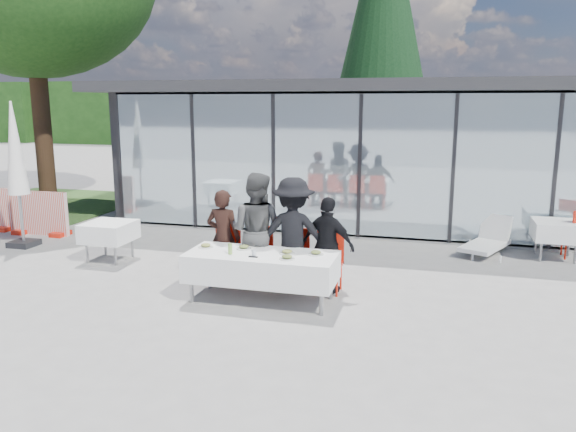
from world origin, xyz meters
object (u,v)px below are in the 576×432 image
object	(u,v)px
dining_table	(261,267)
diner_chair_c	(295,256)
diner_b	(256,230)
plate_c	(287,252)
spare_table_left	(109,232)
plate_b	(244,247)
plate_a	(206,246)
market_umbrella	(16,156)
lounger	(488,240)
diner_d	(328,246)
spare_table_right	(557,231)
diner_chair_b	(259,253)
folded_eyeglasses	(253,257)
juice_bottle	(230,249)
diner_chair_a	(226,251)
plate_extra	(287,257)
diner_a	(223,237)
conifer_tree	(383,15)
plate_d	(316,253)
diner_chair_d	(329,258)
diner_c	(293,234)

from	to	relation	value
dining_table	diner_chair_c	size ratio (longest dim) A/B	2.32
diner_b	plate_c	world-z (taller)	diner_b
spare_table_left	plate_b	bearing A→B (deg)	-21.28
dining_table	plate_a	xyz separation A→B (m)	(-0.94, 0.10, 0.24)
market_umbrella	lounger	bearing A→B (deg)	12.01
diner_d	plate_b	distance (m)	1.32
spare_table_right	diner_chair_b	bearing A→B (deg)	-149.55
folded_eyeglasses	juice_bottle	bearing A→B (deg)	167.60
diner_d	plate_c	distance (m)	0.76
juice_bottle	diner_chair_c	bearing A→B (deg)	49.94
diner_chair_a	plate_extra	world-z (taller)	diner_chair_a
plate_extra	spare_table_left	world-z (taller)	plate_extra
diner_a	diner_d	bearing A→B (deg)	-177.90
diner_d	juice_bottle	size ratio (longest dim) A/B	9.63
lounger	conifer_tree	world-z (taller)	conifer_tree
dining_table	plate_d	world-z (taller)	plate_d
juice_bottle	plate_b	bearing A→B (deg)	72.48
folded_eyeglasses	spare_table_right	world-z (taller)	folded_eyeglasses
plate_c	plate_a	bearing A→B (deg)	178.87
plate_d	conifer_tree	world-z (taller)	conifer_tree
spare_table_left	market_umbrella	size ratio (longest dim) A/B	0.29
plate_b	plate_extra	distance (m)	0.88
diner_chair_c	market_umbrella	xyz separation A→B (m)	(-6.16, 1.09, 1.35)
diner_a	spare_table_left	xyz separation A→B (m)	(-2.63, 0.75, -0.24)
diner_d	plate_extra	distance (m)	0.96
diner_chair_d	plate_b	distance (m)	1.38
lounger	diner_chair_d	bearing A→B (deg)	-130.59
diner_chair_d	diner_b	bearing A→B (deg)	-174.73
diner_chair_a	lounger	xyz separation A→B (m)	(4.40, 3.09, -0.28)
diner_a	market_umbrella	bearing A→B (deg)	-11.50
plate_c	spare_table_left	bearing A→B (deg)	161.16
conifer_tree	folded_eyeglasses	bearing A→B (deg)	-91.60
plate_extra	juice_bottle	size ratio (longest dim) A/B	1.44
plate_a	juice_bottle	xyz separation A→B (m)	(0.50, -0.26, 0.05)
plate_a	spare_table_left	xyz separation A→B (m)	(-2.55, 1.30, -0.22)
spare_table_left	dining_table	bearing A→B (deg)	-21.74
spare_table_left	spare_table_right	size ratio (longest dim) A/B	1.00
diner_chair_b	lounger	xyz separation A→B (m)	(3.83, 3.09, -0.28)
diner_chair_a	folded_eyeglasses	distance (m)	1.30
folded_eyeglasses	conifer_tree	size ratio (longest dim) A/B	0.01
diner_b	plate_c	bearing A→B (deg)	146.31
diner_a	juice_bottle	xyz separation A→B (m)	(0.42, -0.80, 0.04)
diner_c	plate_a	world-z (taller)	diner_c
diner_b	market_umbrella	distance (m)	5.76
dining_table	diner_chair_b	bearing A→B (deg)	111.17
conifer_tree	diner_chair_d	bearing A→B (deg)	-87.44
diner_b	diner_chair_b	size ratio (longest dim) A/B	1.93
diner_chair_d	plate_extra	xyz separation A→B (m)	(-0.43, -0.97, 0.24)
plate_b	market_umbrella	distance (m)	5.86
diner_chair_d	conifer_tree	bearing A→B (deg)	92.56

